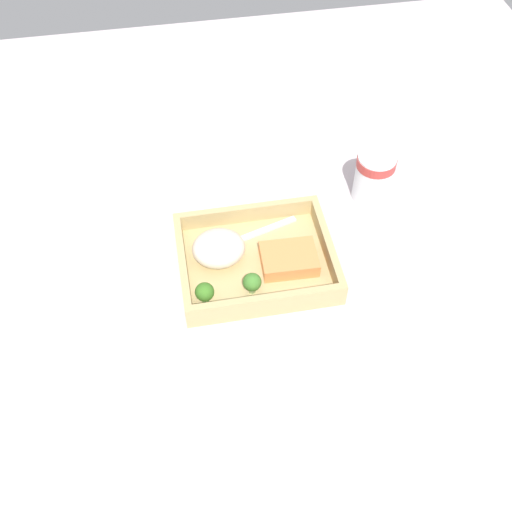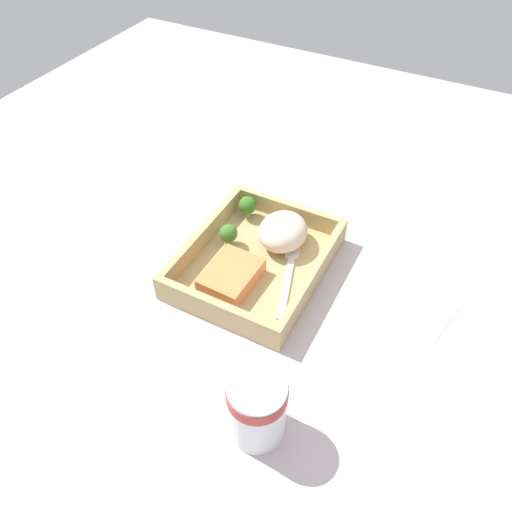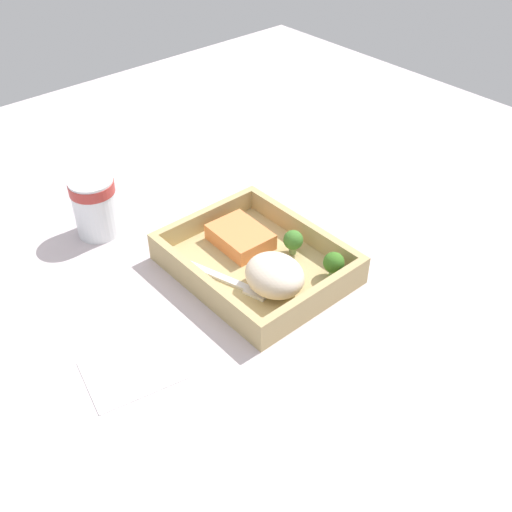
# 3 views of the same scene
# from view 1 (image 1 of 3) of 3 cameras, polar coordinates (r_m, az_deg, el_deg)

# --- Properties ---
(ground_plane) EXTENTS (1.60, 1.60, 0.02)m
(ground_plane) POSITION_cam_1_polar(r_m,az_deg,el_deg) (1.02, 0.00, -1.31)
(ground_plane) COLOR beige
(takeout_tray) EXTENTS (0.26, 0.21, 0.01)m
(takeout_tray) POSITION_cam_1_polar(r_m,az_deg,el_deg) (1.01, 0.00, -0.75)
(takeout_tray) COLOR tan
(takeout_tray) RESTS_ON ground_plane
(tray_rim) EXTENTS (0.26, 0.21, 0.03)m
(tray_rim) POSITION_cam_1_polar(r_m,az_deg,el_deg) (0.99, 0.00, 0.06)
(tray_rim) COLOR tan
(tray_rim) RESTS_ON takeout_tray
(salmon_fillet) EXTENTS (0.09, 0.07, 0.03)m
(salmon_fillet) POSITION_cam_1_polar(r_m,az_deg,el_deg) (0.99, 3.15, -0.29)
(salmon_fillet) COLOR #EE8649
(salmon_fillet) RESTS_ON takeout_tray
(mashed_potatoes) EXTENTS (0.09, 0.08, 0.05)m
(mashed_potatoes) POSITION_cam_1_polar(r_m,az_deg,el_deg) (0.99, -3.57, 0.73)
(mashed_potatoes) COLOR beige
(mashed_potatoes) RESTS_ON takeout_tray
(broccoli_floret_1) EXTENTS (0.03, 0.03, 0.04)m
(broccoli_floret_1) POSITION_cam_1_polar(r_m,az_deg,el_deg) (0.95, -0.37, -2.54)
(broccoli_floret_1) COLOR #7C9859
(broccoli_floret_1) RESTS_ON takeout_tray
(broccoli_floret_2) EXTENTS (0.03, 0.03, 0.04)m
(broccoli_floret_2) POSITION_cam_1_polar(r_m,az_deg,el_deg) (0.94, -4.91, -3.47)
(broccoli_floret_2) COLOR #78A45E
(broccoli_floret_2) RESTS_ON takeout_tray
(fork) EXTENTS (0.16, 0.06, 0.00)m
(fork) POSITION_cam_1_polar(r_m,az_deg,el_deg) (1.04, -0.59, 1.94)
(fork) COLOR silver
(fork) RESTS_ON takeout_tray
(paper_cup) EXTENTS (0.07, 0.07, 0.10)m
(paper_cup) POSITION_cam_1_polar(r_m,az_deg,el_deg) (1.11, 11.17, 7.60)
(paper_cup) COLOR white
(paper_cup) RESTS_ON ground_plane
(receipt_slip) EXTENTS (0.11, 0.13, 0.00)m
(receipt_slip) POSITION_cam_1_polar(r_m,az_deg,el_deg) (1.17, -4.29, 7.98)
(receipt_slip) COLOR white
(receipt_slip) RESTS_ON ground_plane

